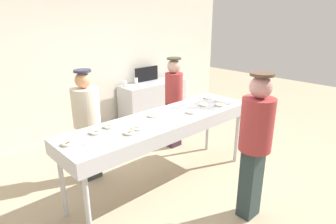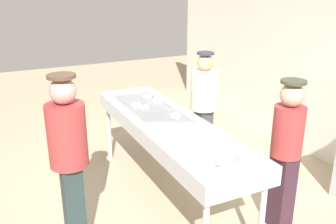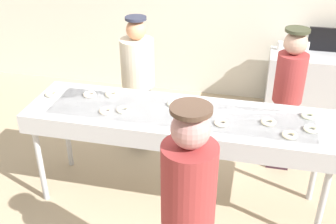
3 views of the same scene
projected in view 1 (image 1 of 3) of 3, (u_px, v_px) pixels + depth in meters
The scene contains 22 objects.
ground_plane at pixel (164, 184), 4.08m from camera, with size 16.00×16.00×0.00m, color tan.
back_wall at pixel (73, 63), 5.37m from camera, with size 8.00×0.12×2.86m, color silver.
fryer_conveyor at pixel (163, 124), 3.79m from camera, with size 2.81×0.76×1.00m.
sugar_donut_0 at pixel (108, 126), 3.43m from camera, with size 0.13×0.13×0.03m, color #FBEEC8.
sugar_donut_1 at pixel (220, 100), 4.46m from camera, with size 0.13×0.13×0.03m, color white.
sugar_donut_2 at pixel (220, 105), 4.25m from camera, with size 0.13×0.13×0.03m, color #F2E7C2.
sugar_donut_3 at pixel (203, 104), 4.26m from camera, with size 0.13×0.13×0.03m, color #F5EDC5.
sugar_donut_4 at pixel (152, 115), 3.80m from camera, with size 0.13×0.13×0.03m, color white.
sugar_donut_5 at pixel (136, 128), 3.38m from camera, with size 0.13×0.13×0.03m, color white.
sugar_donut_6 at pixel (190, 112), 3.93m from camera, with size 0.13×0.13×0.03m, color #F5E8C9.
sugar_donut_7 at pixel (67, 144), 2.97m from camera, with size 0.13×0.13×0.03m, color #FBF2C9.
sugar_donut_8 at pixel (129, 133), 3.24m from camera, with size 0.13×0.13×0.03m, color #FCE5C6.
sugar_donut_9 at pixel (208, 97), 4.62m from camera, with size 0.13×0.13×0.03m, color #EBF1CB.
sugar_donut_10 at pixel (95, 132), 3.26m from camera, with size 0.13×0.13×0.03m, color white.
worker_baker at pixel (87, 118), 3.97m from camera, with size 0.37×0.37×1.60m.
worker_assistant at pixel (174, 98), 5.00m from camera, with size 0.30×0.30×1.60m.
customer_waiting at pixel (255, 138), 3.15m from camera, with size 0.36×0.36×1.72m.
prep_counter at pixel (153, 102), 6.39m from camera, with size 1.53×0.53×0.88m, color #B7BABF.
paper_cup_0 at pixel (173, 78), 6.42m from camera, with size 0.07×0.07×0.12m, color white.
paper_cup_1 at pixel (136, 81), 6.16m from camera, with size 0.07×0.07×0.12m, color white.
paper_cup_2 at pixel (125, 84), 5.89m from camera, with size 0.07×0.07×0.12m, color white.
menu_display at pixel (147, 74), 6.35m from camera, with size 0.61×0.04×0.31m, color black.
Camera 1 is at (-2.37, -2.63, 2.29)m, focal length 30.70 mm.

